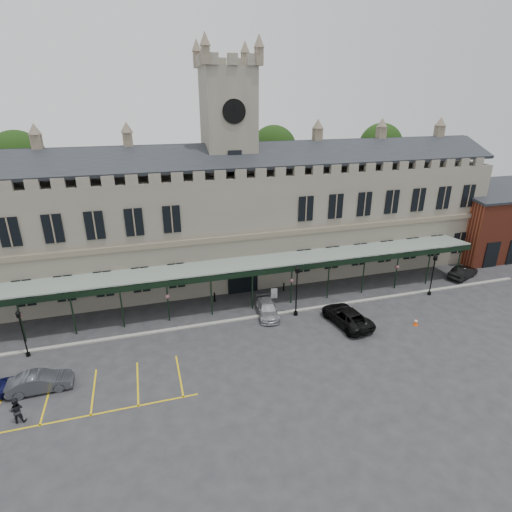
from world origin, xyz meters
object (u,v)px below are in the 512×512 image
object	(u,v)px
station_building	(231,221)
car_left_b	(40,382)
car_taxi	(267,309)
lamp_post_left	(22,329)
lamp_post_right	(433,271)
clock_tower	(229,160)
traffic_cone	(416,322)
lamp_post_mid	(297,286)
person_b	(17,410)
car_van	(347,316)
sign_board	(274,293)
car_right_b	(463,272)

from	to	relation	value
station_building	car_left_b	distance (m)	24.24
car_taxi	lamp_post_left	bearing A→B (deg)	-169.70
lamp_post_right	clock_tower	bearing A→B (deg)	148.96
station_building	traffic_cone	xyz separation A→B (m)	(13.36, -15.84, -6.14)
lamp_post_mid	car_taxi	world-z (taller)	lamp_post_mid
lamp_post_mid	lamp_post_right	world-z (taller)	lamp_post_mid
car_left_b	person_b	size ratio (longest dim) A/B	2.36
car_taxi	car_van	bearing A→B (deg)	-20.67
lamp_post_left	person_b	size ratio (longest dim) A/B	2.32
lamp_post_right	sign_board	xyz separation A→B (m)	(-15.85, 3.85, -2.18)
lamp_post_right	lamp_post_mid	bearing A→B (deg)	179.80
car_taxi	car_left_b	bearing A→B (deg)	-155.37
lamp_post_mid	traffic_cone	distance (m)	11.22
lamp_post_mid	sign_board	bearing A→B (deg)	102.83
lamp_post_left	car_left_b	size ratio (longest dim) A/B	0.98
car_van	car_right_b	size ratio (longest dim) A/B	1.30
station_building	person_b	size ratio (longest dim) A/B	33.45
lamp_post_mid	sign_board	size ratio (longest dim) A/B	4.61
car_right_b	clock_tower	bearing A→B (deg)	49.26
lamp_post_mid	car_taxi	distance (m)	3.63
car_van	car_right_b	world-z (taller)	car_van
lamp_post_left	person_b	world-z (taller)	lamp_post_left
traffic_cone	sign_board	xyz separation A→B (m)	(-10.63, 8.59, 0.22)
traffic_cone	car_van	size ratio (longest dim) A/B	0.12
traffic_cone	sign_board	world-z (taller)	sign_board
clock_tower	lamp_post_mid	xyz separation A→B (m)	(3.59, -11.13, -10.05)
lamp_post_right	car_left_b	xyz separation A→B (m)	(-36.08, -4.66, -2.03)
lamp_post_left	car_right_b	world-z (taller)	lamp_post_left
car_left_b	car_right_b	world-z (taller)	car_right_b
sign_board	car_left_b	size ratio (longest dim) A/B	0.26
clock_tower	person_b	size ratio (longest dim) A/B	13.83
person_b	lamp_post_mid	bearing A→B (deg)	-157.91
sign_board	car_left_b	world-z (taller)	car_left_b
lamp_post_left	car_right_b	distance (m)	44.43
station_building	clock_tower	bearing A→B (deg)	90.00
lamp_post_left	traffic_cone	distance (m)	33.11
lamp_post_mid	car_right_b	xyz separation A→B (m)	(21.41, 2.42, -2.36)
traffic_cone	lamp_post_left	bearing A→B (deg)	171.65
station_building	lamp_post_mid	distance (m)	12.10
lamp_post_left	car_right_b	size ratio (longest dim) A/B	0.98
traffic_cone	sign_board	bearing A→B (deg)	141.06
station_building	traffic_cone	world-z (taller)	station_building
traffic_cone	car_taxi	bearing A→B (deg)	155.83
clock_tower	sign_board	bearing A→B (deg)	-69.60
lamp_post_right	car_taxi	xyz separation A→B (m)	(-17.58, 0.81, -2.09)
car_van	car_taxi	bearing A→B (deg)	-37.42
clock_tower	car_taxi	world-z (taller)	clock_tower
clock_tower	car_van	world-z (taller)	clock_tower
station_building	sign_board	size ratio (longest dim) A/B	53.61
lamp_post_left	lamp_post_right	bearing A→B (deg)	-0.09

